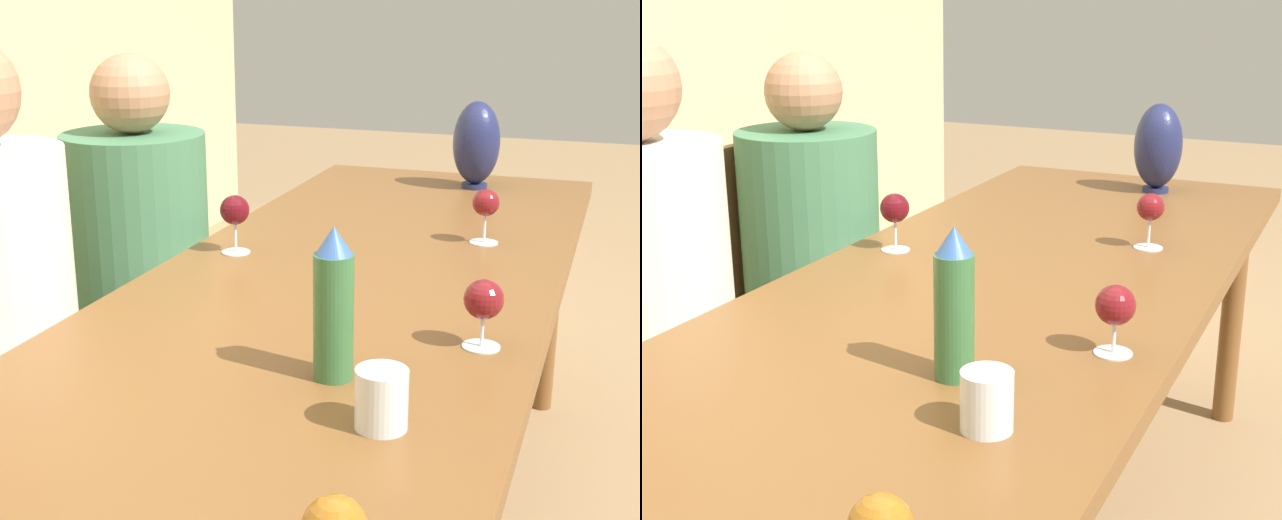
{
  "view_description": "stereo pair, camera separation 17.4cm",
  "coord_description": "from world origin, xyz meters",
  "views": [
    {
      "loc": [
        -1.57,
        -0.56,
        1.39
      ],
      "look_at": [
        -0.0,
        0.0,
        0.88
      ],
      "focal_mm": 50.0,
      "sensor_mm": 36.0,
      "label": 1
    },
    {
      "loc": [
        -1.51,
        -0.72,
        1.39
      ],
      "look_at": [
        -0.0,
        0.0,
        0.88
      ],
      "focal_mm": 50.0,
      "sensor_mm": 36.0,
      "label": 2
    }
  ],
  "objects": [
    {
      "name": "water_bottle",
      "position": [
        -0.31,
        -0.13,
        0.9
      ],
      "size": [
        0.07,
        0.07,
        0.26
      ],
      "color": "#336638",
      "rests_on": "dining_table"
    },
    {
      "name": "dining_table",
      "position": [
        0.0,
        0.0,
        0.71
      ],
      "size": [
        2.83,
        0.89,
        0.78
      ],
      "color": "brown",
      "rests_on": "ground_plane"
    },
    {
      "name": "wine_glass_1",
      "position": [
        -0.1,
        -0.34,
        0.86
      ],
      "size": [
        0.07,
        0.07,
        0.13
      ],
      "color": "silver",
      "rests_on": "dining_table"
    },
    {
      "name": "vase",
      "position": [
        1.2,
        -0.09,
        0.92
      ],
      "size": [
        0.15,
        0.15,
        0.27
      ],
      "color": "#1E234C",
      "rests_on": "dining_table"
    },
    {
      "name": "person_far",
      "position": [
        0.48,
        0.68,
        0.65
      ],
      "size": [
        0.38,
        0.38,
        1.23
      ],
      "color": "#2D2D38",
      "rests_on": "ground_plane"
    },
    {
      "name": "person_near",
      "position": [
        -0.14,
        0.69,
        0.69
      ],
      "size": [
        0.37,
        0.37,
        1.31
      ],
      "color": "#2D2D38",
      "rests_on": "ground_plane"
    },
    {
      "name": "wine_glass_2",
      "position": [
        0.29,
        0.32,
        0.88
      ],
      "size": [
        0.07,
        0.07,
        0.14
      ],
      "color": "silver",
      "rests_on": "dining_table"
    },
    {
      "name": "water_tumbler",
      "position": [
        -0.45,
        -0.25,
        0.82
      ],
      "size": [
        0.08,
        0.08,
        0.09
      ],
      "color": "silver",
      "rests_on": "dining_table"
    },
    {
      "name": "wine_glass_7",
      "position": [
        0.57,
        -0.23,
        0.87
      ],
      "size": [
        0.07,
        0.07,
        0.14
      ],
      "color": "silver",
      "rests_on": "dining_table"
    },
    {
      "name": "chair_far",
      "position": [
        0.48,
        0.78,
        0.51
      ],
      "size": [
        0.44,
        0.44,
        0.97
      ],
      "color": "brown",
      "rests_on": "ground_plane"
    }
  ]
}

